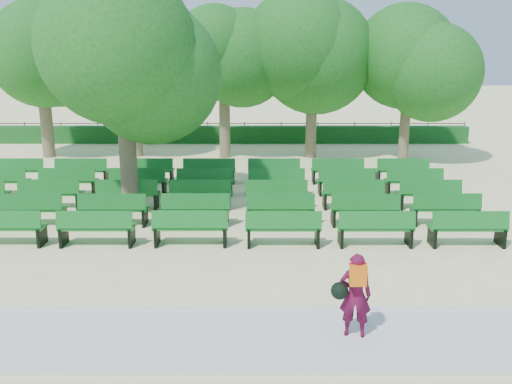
% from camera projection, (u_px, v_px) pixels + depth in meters
% --- Properties ---
extents(ground, '(120.00, 120.00, 0.00)m').
position_uv_depth(ground, '(202.00, 219.00, 17.30)').
color(ground, beige).
extents(paving, '(30.00, 2.20, 0.06)m').
position_uv_depth(paving, '(164.00, 340.00, 10.13)').
color(paving, silver).
rests_on(paving, ground).
extents(curb, '(30.00, 0.12, 0.10)m').
position_uv_depth(curb, '(173.00, 310.00, 11.23)').
color(curb, silver).
rests_on(curb, ground).
extents(hedge, '(26.00, 0.70, 0.90)m').
position_uv_depth(hedge, '(226.00, 135.00, 30.75)').
color(hedge, '#14501C').
rests_on(hedge, ground).
extents(fence, '(26.00, 0.10, 1.02)m').
position_uv_depth(fence, '(226.00, 142.00, 31.25)').
color(fence, black).
rests_on(fence, ground).
extents(tree_line, '(21.80, 6.80, 7.04)m').
position_uv_depth(tree_line, '(222.00, 157.00, 26.99)').
color(tree_line, '#1B5D1B').
rests_on(tree_line, ground).
extents(bench_array, '(1.97, 0.63, 1.24)m').
position_uv_depth(bench_array, '(203.00, 205.00, 18.43)').
color(bench_array, '#11651F').
rests_on(bench_array, ground).
extents(tree_among, '(4.65, 4.65, 6.52)m').
position_uv_depth(tree_among, '(123.00, 70.00, 17.10)').
color(tree_among, brown).
rests_on(tree_among, ground).
extents(person, '(0.75, 0.48, 1.55)m').
position_uv_depth(person, '(354.00, 294.00, 10.03)').
color(person, '#4F0B29').
rests_on(person, ground).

